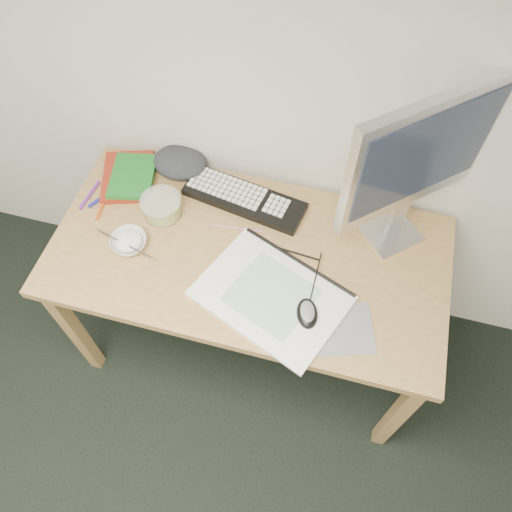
{
  "coord_description": "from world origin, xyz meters",
  "views": [
    {
      "loc": [
        0.22,
        0.52,
        2.22
      ],
      "look_at": [
        -0.01,
        1.38,
        0.83
      ],
      "focal_mm": 35.0,
      "sensor_mm": 36.0,
      "label": 1
    }
  ],
  "objects_px": {
    "sketchpad": "(271,296)",
    "keyboard": "(244,199)",
    "rice_bowl": "(129,242)",
    "monitor": "(420,159)",
    "desk": "(248,265)"
  },
  "relations": [
    {
      "from": "monitor",
      "to": "rice_bowl",
      "type": "relative_size",
      "value": 4.76
    },
    {
      "from": "sketchpad",
      "to": "keyboard",
      "type": "xyz_separation_m",
      "value": [
        -0.2,
        0.37,
        0.01
      ]
    },
    {
      "from": "desk",
      "to": "monitor",
      "type": "distance_m",
      "value": 0.7
    },
    {
      "from": "sketchpad",
      "to": "monitor",
      "type": "xyz_separation_m",
      "value": [
        0.35,
        0.36,
        0.38
      ]
    },
    {
      "from": "keyboard",
      "to": "monitor",
      "type": "bearing_deg",
      "value": 9.33
    },
    {
      "from": "sketchpad",
      "to": "monitor",
      "type": "bearing_deg",
      "value": 67.78
    },
    {
      "from": "desk",
      "to": "keyboard",
      "type": "relative_size",
      "value": 3.04
    },
    {
      "from": "desk",
      "to": "monitor",
      "type": "xyz_separation_m",
      "value": [
        0.47,
        0.21,
        0.47
      ]
    },
    {
      "from": "rice_bowl",
      "to": "monitor",
      "type": "bearing_deg",
      "value": 18.16
    },
    {
      "from": "keyboard",
      "to": "desk",
      "type": "bearing_deg",
      "value": -61.06
    },
    {
      "from": "keyboard",
      "to": "monitor",
      "type": "distance_m",
      "value": 0.66
    },
    {
      "from": "desk",
      "to": "keyboard",
      "type": "height_order",
      "value": "keyboard"
    },
    {
      "from": "monitor",
      "to": "sketchpad",
      "type": "bearing_deg",
      "value": -177.37
    },
    {
      "from": "keyboard",
      "to": "rice_bowl",
      "type": "distance_m",
      "value": 0.45
    },
    {
      "from": "monitor",
      "to": "rice_bowl",
      "type": "xyz_separation_m",
      "value": [
        -0.89,
        -0.29,
        -0.36
      ]
    }
  ]
}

